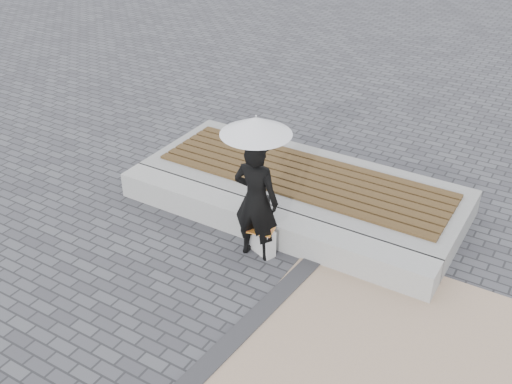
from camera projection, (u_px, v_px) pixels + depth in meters
ground at (200, 299)px, 7.56m from camera, size 80.00×80.00×0.00m
edging_band at (228, 345)px, 6.85m from camera, size 0.61×5.20×0.04m
seating_ledge at (265, 224)px, 8.62m from camera, size 5.00×0.45×0.40m
timber_platform at (303, 187)px, 9.50m from camera, size 5.00×2.00×0.40m
timber_decking at (304, 175)px, 9.39m from camera, size 4.60×1.40×0.04m
woman at (256, 200)px, 7.91m from camera, size 0.66×0.46×1.74m
parasol at (256, 126)px, 7.35m from camera, size 0.91×0.91×1.16m
handbag at (259, 200)px, 8.60m from camera, size 0.31×0.13×0.21m
canvas_tote at (263, 241)px, 8.28m from camera, size 0.41×0.28×0.40m
magazine at (261, 230)px, 8.13m from camera, size 0.38×0.31×0.01m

